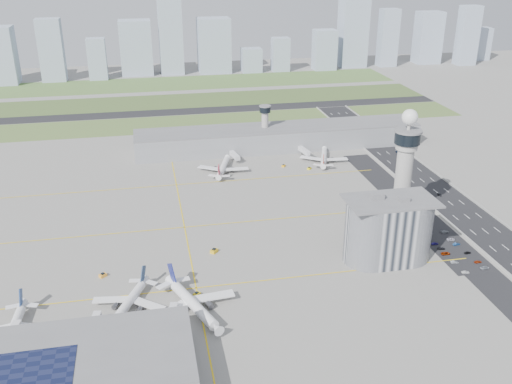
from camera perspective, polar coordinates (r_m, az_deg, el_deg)
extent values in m
plane|color=gray|center=(285.83, 1.40, -5.50)|extent=(1000.00, 1000.00, 0.00)
cube|color=#4A622E|center=(490.07, -6.76, 6.87)|extent=(480.00, 50.00, 0.08)
cube|color=#41592A|center=(562.24, -7.47, 8.99)|extent=(480.00, 60.00, 0.08)
cube|color=#4C7035|center=(639.94, -8.05, 10.72)|extent=(480.00, 70.00, 0.08)
cube|color=black|center=(525.57, -7.14, 7.99)|extent=(480.00, 22.00, 0.10)
cube|color=black|center=(328.48, 21.40, -3.19)|extent=(28.00, 500.00, 0.10)
cube|color=#9E9E99|center=(321.15, 19.30, -3.37)|extent=(0.60, 500.00, 1.20)
cube|color=#9E9E99|center=(335.77, 23.44, -2.85)|extent=(0.60, 500.00, 1.20)
cube|color=black|center=(308.50, 18.41, -4.49)|extent=(18.00, 260.00, 0.08)
cube|color=black|center=(298.53, 19.17, -5.57)|extent=(20.00, 44.00, 0.10)
cube|color=yellow|center=(255.06, -6.00, -9.53)|extent=(260.00, 0.60, 0.01)
cube|color=yellow|center=(307.10, -7.16, -3.52)|extent=(260.00, 0.60, 0.01)
cube|color=yellow|center=(361.62, -7.97, 0.71)|extent=(260.00, 0.60, 0.01)
cube|color=yellow|center=(307.10, -7.16, -3.52)|extent=(0.60, 260.00, 0.01)
cylinder|color=#ADAAA5|center=(304.84, 14.42, 0.64)|extent=(8.40, 8.40, 48.00)
cylinder|color=#ADAAA5|center=(297.30, 14.84, 4.56)|extent=(11.00, 11.00, 4.00)
cylinder|color=black|center=(296.09, 14.92, 5.29)|extent=(13.00, 13.00, 6.00)
cylinder|color=slate|center=(295.07, 14.99, 5.93)|extent=(14.00, 14.00, 1.00)
cylinder|color=#ADAAA5|center=(294.36, 15.04, 6.40)|extent=(1.60, 1.60, 5.00)
sphere|color=white|center=(293.14, 15.13, 7.24)|extent=(8.00, 8.00, 8.00)
cylinder|color=#ADAAA5|center=(421.85, 0.90, 6.29)|extent=(5.00, 5.00, 28.00)
cylinder|color=black|center=(417.68, 0.91, 8.26)|extent=(8.00, 8.00, 4.00)
cylinder|color=slate|center=(417.04, 0.91, 8.59)|extent=(8.60, 8.60, 0.80)
cube|color=#B2B2B7|center=(275.89, 13.07, -3.76)|extent=(18.00, 24.00, 30.00)
cylinder|color=#B2B2B7|center=(272.48, 11.34, -3.96)|extent=(24.00, 24.00, 30.00)
cylinder|color=#B2B2B7|center=(279.55, 14.76, -3.56)|extent=(24.00, 24.00, 30.00)
cube|color=slate|center=(269.37, 13.37, -0.84)|extent=(42.00, 24.00, 0.80)
cube|color=slate|center=(268.87, 11.98, -0.38)|extent=(6.00, 5.00, 3.00)
cube|color=slate|center=(269.27, 14.54, -0.67)|extent=(5.00, 4.00, 2.40)
cube|color=gray|center=(424.11, 2.28, 5.45)|extent=(210.00, 32.00, 15.00)
cube|color=slate|center=(421.75, 2.29, 6.47)|extent=(210.00, 32.00, 0.80)
cube|color=gray|center=(211.25, -18.15, -16.71)|extent=(84.00, 42.00, 12.00)
cube|color=slate|center=(207.31, -18.38, -15.35)|extent=(84.00, 42.00, 0.80)
cube|color=black|center=(205.69, -23.44, -16.40)|extent=(40.00, 22.00, 0.20)
imported|color=white|center=(280.82, 20.21, -7.52)|extent=(3.76, 1.83, 1.24)
imported|color=gray|center=(287.46, 19.23, -6.62)|extent=(3.79, 1.67, 1.21)
imported|color=maroon|center=(293.59, 18.43, -5.84)|extent=(4.74, 2.35, 1.29)
imported|color=black|center=(297.63, 18.05, -5.39)|extent=(3.79, 1.57, 1.09)
imported|color=navy|center=(301.23, 17.44, -4.93)|extent=(3.71, 1.68, 1.24)
imported|color=#BAB6C8|center=(310.68, 16.86, -3.95)|extent=(4.01, 1.73, 1.28)
imported|color=#8B929C|center=(287.58, 21.90, -7.03)|extent=(4.51, 2.39, 1.21)
imported|color=maroon|center=(291.60, 21.31, -6.52)|extent=(3.86, 1.84, 1.09)
imported|color=black|center=(297.97, 20.40, -5.70)|extent=(3.60, 1.87, 1.17)
imported|color=navy|center=(304.07, 19.41, -4.93)|extent=(4.00, 1.94, 1.26)
imported|color=silver|center=(307.96, 18.92, -4.50)|extent=(4.20, 1.99, 1.16)
imported|color=gray|center=(314.77, 18.36, -3.79)|extent=(4.28, 1.78, 1.24)
imported|color=black|center=(359.94, 17.86, -0.25)|extent=(1.62, 3.82, 1.22)
imported|color=navy|center=(427.24, 13.95, 3.91)|extent=(2.44, 4.18, 1.09)
imported|color=gray|center=(476.24, 9.37, 6.30)|extent=(1.54, 3.57, 1.20)
cube|color=#9EADC1|center=(678.17, -19.78, 13.20)|extent=(25.49, 20.39, 66.89)
cube|color=#9EADC1|center=(673.30, -15.60, 12.69)|extent=(20.04, 16.03, 45.20)
cube|color=#9EADC1|center=(689.14, -11.91, 13.95)|extent=(35.76, 28.61, 61.22)
cube|color=#9EADC1|center=(683.22, -8.52, 15.04)|extent=(26.33, 21.06, 83.39)
cube|color=#9EADC1|center=(690.02, -4.22, 14.42)|extent=(36.96, 29.57, 62.11)
cube|color=#9EADC1|center=(691.23, -0.45, 13.05)|extent=(23.01, 18.41, 27.75)
cube|color=#9EADC1|center=(697.34, 2.46, 13.59)|extent=(20.22, 16.18, 38.97)
cube|color=#9EADC1|center=(709.43, 6.86, 13.94)|extent=(26.14, 20.92, 46.89)
cube|color=#9EADC1|center=(731.00, 9.66, 15.42)|extent=(32.26, 25.81, 81.20)
cube|color=#9EADC1|center=(742.04, 13.07, 14.79)|extent=(21.59, 17.28, 68.75)
cube|color=#9EADC1|center=(775.83, 16.82, 14.57)|extent=(30.25, 24.20, 63.40)
cube|color=#9EADC1|center=(779.31, 20.40, 14.46)|extent=(23.04, 18.43, 71.56)
cube|color=#9EADC1|center=(823.53, 21.51, 13.63)|extent=(22.64, 18.11, 41.06)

